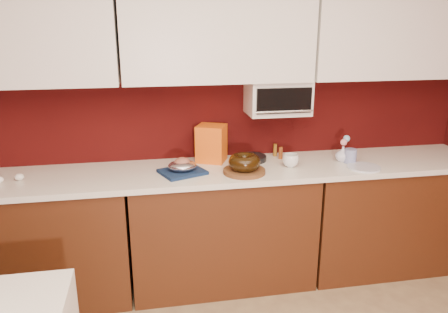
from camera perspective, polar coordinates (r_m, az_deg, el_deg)
name	(u,v)px	position (r m, az deg, el deg)	size (l,w,h in m)	color
wall_back	(214,112)	(3.33, -1.27, 5.82)	(4.00, 0.02, 2.50)	#3B0908
base_cabinet_left	(33,243)	(3.37, -23.66, -10.36)	(1.31, 0.58, 0.86)	#45200D
base_cabinet_center	(222,228)	(3.31, -0.31, -9.31)	(1.31, 0.58, 0.86)	#45200D
base_cabinet_right	(385,214)	(3.75, 20.32, -7.12)	(1.31, 0.58, 0.86)	#45200D
countertop	(222,171)	(3.13, -0.32, -1.92)	(4.00, 0.62, 0.04)	silver
upper_cabinet_left	(10,31)	(3.17, -26.20, 14.50)	(1.31, 0.33, 0.70)	white
upper_cabinet_center	(218,30)	(3.11, -0.84, 16.15)	(1.31, 0.33, 0.70)	white
upper_cabinet_right	(396,30)	(3.58, 21.53, 15.14)	(1.31, 0.33, 0.70)	white
toaster_oven	(277,97)	(3.27, 7.00, 7.72)	(0.45, 0.30, 0.25)	white
toaster_oven_door	(284,101)	(3.12, 7.87, 7.24)	(0.40, 0.02, 0.18)	black
toaster_oven_handle	(284,112)	(3.12, 7.90, 5.83)	(0.02, 0.02, 0.42)	silver
cake_base	(244,171)	(3.03, 2.67, -1.94)	(0.29, 0.29, 0.03)	brown
bundt_cake	(244,162)	(3.01, 2.68, -0.74)	(0.22, 0.22, 0.09)	black
navy_towel	(182,172)	(3.04, -5.45, -2.00)	(0.29, 0.24, 0.02)	#132649
foil_ham_nest	(182,166)	(3.02, -5.48, -1.22)	(0.20, 0.17, 0.07)	silver
roasted_ham	(182,162)	(3.02, -5.49, -0.76)	(0.11, 0.09, 0.07)	#9E5C48
pandoro_box	(211,143)	(3.26, -1.65, 1.73)	(0.20, 0.18, 0.28)	red
dark_pan	(252,158)	(3.31, 3.66, -0.21)	(0.22, 0.22, 0.04)	black
coffee_mug	(291,159)	(3.19, 8.70, -0.36)	(0.10, 0.10, 0.11)	white
blue_jar	(350,156)	(3.37, 16.19, 0.07)	(0.09, 0.09, 0.11)	navy
flower_vase	(343,153)	(3.39, 15.26, 0.47)	(0.09, 0.09, 0.13)	silver
flower_pink	(344,142)	(3.37, 15.37, 1.81)	(0.05, 0.05, 0.05)	pink
flower_blue	(347,139)	(3.40, 15.72, 2.28)	(0.05, 0.05, 0.05)	#82B2D0
china_plate	(364,167)	(3.29, 17.79, -1.35)	(0.24, 0.24, 0.01)	silver
amber_bottle	(281,153)	(3.37, 7.40, 0.46)	(0.03, 0.03, 0.09)	brown
egg_right	(19,177)	(3.19, -25.19, -2.44)	(0.06, 0.05, 0.05)	white
amber_bottle_tall	(275,150)	(3.43, 6.69, 0.84)	(0.03, 0.03, 0.10)	brown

